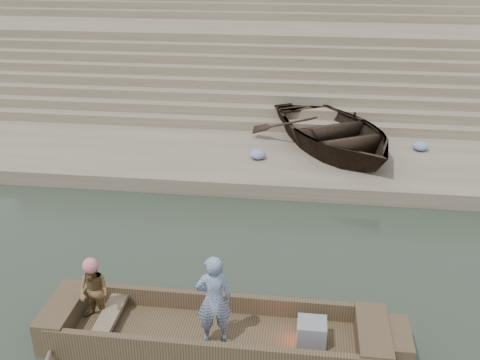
% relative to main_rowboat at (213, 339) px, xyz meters
% --- Properties ---
extents(ground, '(120.00, 120.00, 0.00)m').
position_rel_main_rowboat_xyz_m(ground, '(-1.54, -0.57, -0.11)').
color(ground, '#273226').
rests_on(ground, ground).
extents(lower_landing, '(32.00, 4.00, 0.40)m').
position_rel_main_rowboat_xyz_m(lower_landing, '(-1.54, 7.43, 0.09)').
color(lower_landing, gray).
rests_on(lower_landing, ground).
extents(mid_landing, '(32.00, 3.00, 2.80)m').
position_rel_main_rowboat_xyz_m(mid_landing, '(-1.54, 14.93, 1.29)').
color(mid_landing, gray).
rests_on(mid_landing, ground).
extents(upper_landing, '(32.00, 3.00, 5.20)m').
position_rel_main_rowboat_xyz_m(upper_landing, '(-1.54, 21.93, 2.49)').
color(upper_landing, gray).
rests_on(upper_landing, ground).
extents(ghat_steps, '(32.00, 11.00, 5.20)m').
position_rel_main_rowboat_xyz_m(ghat_steps, '(-1.54, 16.62, 1.69)').
color(ghat_steps, gray).
rests_on(ghat_steps, ground).
extents(main_rowboat, '(5.00, 1.30, 0.22)m').
position_rel_main_rowboat_xyz_m(main_rowboat, '(0.00, 0.00, 0.00)').
color(main_rowboat, brown).
rests_on(main_rowboat, ground).
extents(rowboat_trim, '(6.04, 2.63, 1.83)m').
position_rel_main_rowboat_xyz_m(rowboat_trim, '(0.21, -0.01, 0.20)').
color(rowboat_trim, brown).
rests_on(rowboat_trim, ground).
extents(standing_man, '(0.65, 0.50, 1.57)m').
position_rel_main_rowboat_xyz_m(standing_man, '(0.05, -0.13, 0.90)').
color(standing_man, navy).
rests_on(standing_man, main_rowboat).
extents(rowing_man, '(0.68, 0.60, 1.16)m').
position_rel_main_rowboat_xyz_m(rowing_man, '(-2.00, 0.08, 0.69)').
color(rowing_man, '#28782F').
rests_on(rowing_man, main_rowboat).
extents(television, '(0.46, 0.42, 0.40)m').
position_rel_main_rowboat_xyz_m(television, '(1.58, 0.00, 0.31)').
color(television, gray).
rests_on(television, main_rowboat).
extents(beached_rowboat, '(5.76, 6.37, 1.08)m').
position_rel_main_rowboat_xyz_m(beached_rowboat, '(2.13, 8.20, 0.83)').
color(beached_rowboat, '#2D2116').
rests_on(beached_rowboat, lower_landing).
extents(cloth_bundles, '(19.42, 2.40, 0.26)m').
position_rel_main_rowboat_xyz_m(cloth_bundles, '(2.40, 7.28, 0.42)').
color(cloth_bundles, '#3F5999').
rests_on(cloth_bundles, lower_landing).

